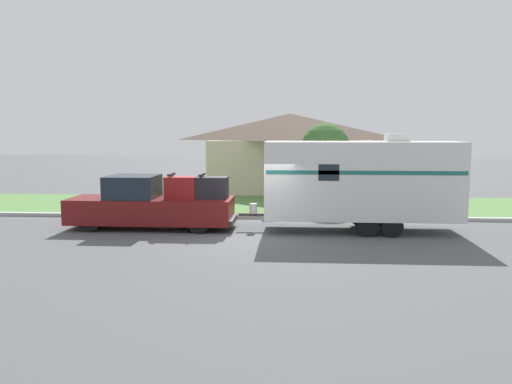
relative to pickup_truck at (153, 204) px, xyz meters
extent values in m
plane|color=#515456|center=(4.00, -1.37, -0.91)|extent=(120.00, 120.00, 0.00)
cube|color=#ADADA8|center=(4.00, 2.38, -0.84)|extent=(80.00, 0.30, 0.14)
cube|color=#568442|center=(4.00, 6.03, -0.89)|extent=(80.00, 7.00, 0.03)
cube|color=beige|center=(5.08, 13.48, 0.64)|extent=(9.37, 7.84, 3.09)
pyramid|color=#4C3D33|center=(5.08, 13.48, 3.00)|extent=(10.12, 8.46, 1.64)
cube|color=#4C3828|center=(5.08, 9.59, 0.14)|extent=(1.00, 0.06, 2.10)
cylinder|color=black|center=(-2.11, -0.79, -0.48)|extent=(0.85, 0.28, 0.85)
cylinder|color=black|center=(-2.11, 0.79, -0.48)|extent=(0.85, 0.28, 0.85)
cylinder|color=black|center=(1.87, -0.79, -0.48)|extent=(0.85, 0.28, 0.85)
cylinder|color=black|center=(1.87, 0.79, -0.48)|extent=(0.85, 0.28, 0.85)
cube|color=maroon|center=(-1.35, 0.00, -0.22)|extent=(3.44, 1.94, 0.91)
cube|color=#19232D|center=(-0.73, 0.00, 0.66)|extent=(1.79, 1.79, 0.83)
cube|color=maroon|center=(1.67, 0.00, -0.22)|extent=(2.59, 1.94, 0.91)
cube|color=#333333|center=(3.02, 0.00, -0.55)|extent=(0.12, 1.75, 0.20)
cube|color=maroon|center=(1.10, 0.00, 0.64)|extent=(1.15, 0.82, 0.80)
cube|color=black|center=(0.73, 0.00, 1.12)|extent=(0.10, 0.90, 0.08)
cube|color=black|center=(2.23, 0.00, 0.64)|extent=(1.15, 0.82, 0.80)
cube|color=black|center=(1.87, 0.00, 1.12)|extent=(0.10, 0.90, 0.08)
cylinder|color=black|center=(7.78, -0.99, -0.53)|extent=(0.75, 0.22, 0.75)
cylinder|color=black|center=(7.78, 0.99, -0.53)|extent=(0.75, 0.22, 0.75)
cylinder|color=black|center=(8.60, -0.99, -0.53)|extent=(0.75, 0.22, 0.75)
cylinder|color=black|center=(8.60, 0.99, -0.53)|extent=(0.75, 0.22, 0.75)
cube|color=silver|center=(7.64, 0.00, 0.97)|extent=(6.86, 2.26, 2.73)
cube|color=#1E6660|center=(7.64, -1.14, 1.31)|extent=(6.72, 0.01, 0.14)
cube|color=#383838|center=(3.71, 0.00, -0.34)|extent=(1.00, 0.12, 0.10)
cylinder|color=silver|center=(3.76, 0.00, -0.11)|extent=(0.28, 0.28, 0.36)
cube|color=silver|center=(8.87, 0.00, 2.48)|extent=(0.80, 0.68, 0.28)
cube|color=#19232D|center=(6.40, -1.14, 1.31)|extent=(0.70, 0.01, 0.56)
cylinder|color=brown|center=(4.25, 3.14, -0.35)|extent=(0.09, 0.09, 1.12)
cube|color=black|center=(4.25, 3.14, 0.32)|extent=(0.48, 0.20, 0.22)
cylinder|color=brown|center=(6.77, 6.02, 0.06)|extent=(0.24, 0.24, 1.94)
sphere|color=#38662D|center=(6.77, 6.02, 1.92)|extent=(2.36, 2.36, 2.36)
camera|label=1|loc=(5.09, -18.06, 2.68)|focal=35.00mm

